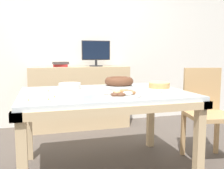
# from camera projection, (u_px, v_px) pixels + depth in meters

# --- Properties ---
(wall_back) EXTENTS (8.00, 0.10, 2.60)m
(wall_back) POSITION_uv_depth(u_px,v_px,m) (76.00, 40.00, 3.87)
(wall_back) COLOR white
(wall_back) RESTS_ON ground
(dining_table) EXTENTS (1.49, 1.06, 0.75)m
(dining_table) POSITION_uv_depth(u_px,v_px,m) (104.00, 101.00, 2.25)
(dining_table) COLOR silver
(dining_table) RESTS_ON ground
(chair) EXTENTS (0.49, 0.49, 0.94)m
(chair) POSITION_uv_depth(u_px,v_px,m) (206.00, 109.00, 2.55)
(chair) COLOR tan
(chair) RESTS_ON ground
(sideboard) EXTENTS (1.42, 0.44, 0.90)m
(sideboard) POSITION_uv_depth(u_px,v_px,m) (80.00, 97.00, 3.68)
(sideboard) COLOR #D1B284
(sideboard) RESTS_ON ground
(computer_monitor) EXTENTS (0.42, 0.20, 0.38)m
(computer_monitor) POSITION_uv_depth(u_px,v_px,m) (96.00, 54.00, 3.68)
(computer_monitor) COLOR #262628
(computer_monitor) RESTS_ON sideboard
(book_stack) EXTENTS (0.23, 0.20, 0.07)m
(book_stack) POSITION_uv_depth(u_px,v_px,m) (61.00, 64.00, 3.55)
(book_stack) COLOR maroon
(book_stack) RESTS_ON sideboard
(cake_chocolate_round) EXTENTS (0.30, 0.30, 0.06)m
(cake_chocolate_round) POSITION_uv_depth(u_px,v_px,m) (159.00, 86.00, 2.39)
(cake_chocolate_round) COLOR silver
(cake_chocolate_round) RESTS_ON dining_table
(cake_golden_bundt) EXTENTS (0.30, 0.30, 0.10)m
(cake_golden_bundt) POSITION_uv_depth(u_px,v_px,m) (119.00, 82.00, 2.60)
(cake_golden_bundt) COLOR silver
(cake_golden_bundt) RESTS_ON dining_table
(pastry_platter) EXTENTS (0.37, 0.37, 0.04)m
(pastry_platter) POSITION_uv_depth(u_px,v_px,m) (119.00, 94.00, 1.99)
(pastry_platter) COLOR silver
(pastry_platter) RESTS_ON dining_table
(plate_stack) EXTENTS (0.21, 0.21, 0.06)m
(plate_stack) POSITION_uv_depth(u_px,v_px,m) (70.00, 86.00, 2.38)
(plate_stack) COLOR silver
(plate_stack) RESTS_ON dining_table
(tealight_centre) EXTENTS (0.04, 0.04, 0.04)m
(tealight_centre) POSITION_uv_depth(u_px,v_px,m) (54.00, 98.00, 1.83)
(tealight_centre) COLOR silver
(tealight_centre) RESTS_ON dining_table
(tealight_left_edge) EXTENTS (0.04, 0.04, 0.04)m
(tealight_left_edge) POSITION_uv_depth(u_px,v_px,m) (28.00, 102.00, 1.70)
(tealight_left_edge) COLOR silver
(tealight_left_edge) RESTS_ON dining_table
(tealight_near_cakes) EXTENTS (0.04, 0.04, 0.04)m
(tealight_near_cakes) POSITION_uv_depth(u_px,v_px,m) (49.00, 101.00, 1.72)
(tealight_near_cakes) COLOR silver
(tealight_near_cakes) RESTS_ON dining_table
(tealight_near_front) EXTENTS (0.04, 0.04, 0.04)m
(tealight_near_front) POSITION_uv_depth(u_px,v_px,m) (161.00, 94.00, 2.03)
(tealight_near_front) COLOR silver
(tealight_near_front) RESTS_ON dining_table
(tealight_right_edge) EXTENTS (0.04, 0.04, 0.04)m
(tealight_right_edge) POSITION_uv_depth(u_px,v_px,m) (49.00, 92.00, 2.13)
(tealight_right_edge) COLOR silver
(tealight_right_edge) RESTS_ON dining_table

